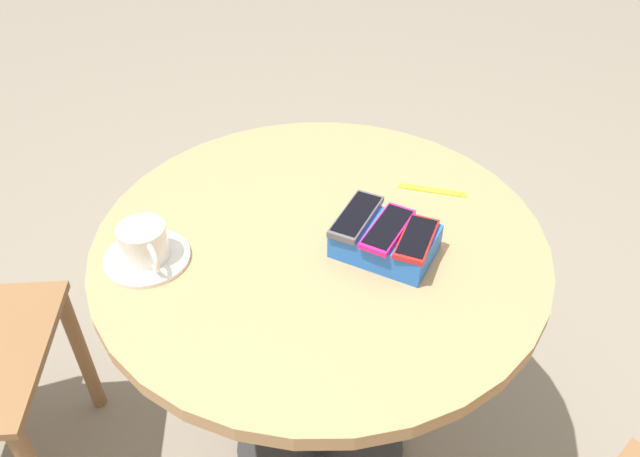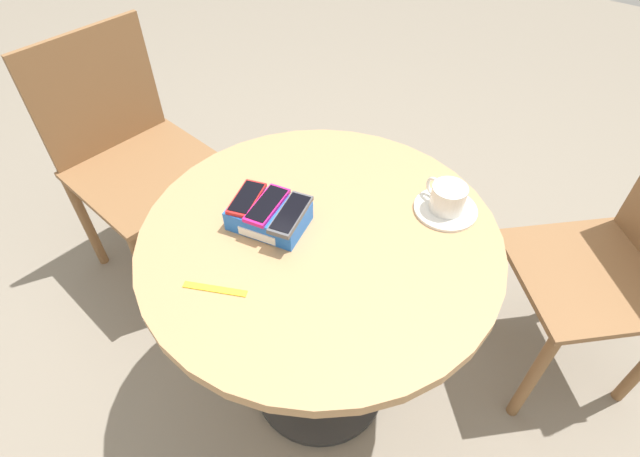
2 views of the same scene
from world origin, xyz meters
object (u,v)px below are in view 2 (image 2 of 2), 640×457
at_px(chair_near_window, 608,273).
at_px(phone_gray, 291,214).
at_px(saucer, 445,209).
at_px(lanyard_strap, 215,289).
at_px(chair_far_side, 136,159).
at_px(phone_magenta, 267,205).
at_px(coffee_cup, 447,197).
at_px(round_table, 320,274).
at_px(phone_box, 269,216).
at_px(phone_red, 247,198).

bearing_deg(chair_near_window, phone_gray, -138.04).
bearing_deg(chair_near_window, saucer, -141.27).
relative_size(lanyard_strap, chair_far_side, 0.16).
bearing_deg(chair_far_side, phone_magenta, -11.61).
distance_m(saucer, lanyard_strap, 0.58).
bearing_deg(coffee_cup, phone_gray, -133.19).
relative_size(round_table, coffee_cup, 7.54).
xyz_separation_m(lanyard_strap, chair_near_window, (0.71, 0.84, -0.28)).
bearing_deg(lanyard_strap, phone_magenta, 98.57).
distance_m(coffee_cup, chair_far_side, 1.13).
bearing_deg(lanyard_strap, saucer, 59.79).
height_order(round_table, phone_magenta, phone_magenta).
distance_m(lanyard_strap, chair_near_window, 1.13).
distance_m(coffee_cup, chair_near_window, 0.62).
relative_size(round_table, lanyard_strap, 6.13).
height_order(round_table, phone_box, phone_box).
height_order(round_table, saucer, saucer).
xyz_separation_m(saucer, coffee_cup, (-0.00, 0.00, 0.04)).
height_order(round_table, phone_gray, phone_gray).
bearing_deg(round_table, phone_gray, -151.17).
relative_size(phone_magenta, saucer, 0.92).
relative_size(phone_magenta, chair_far_side, 0.16).
xyz_separation_m(round_table, saucer, (0.20, 0.24, 0.15)).
bearing_deg(chair_far_side, coffee_cup, 6.73).
height_order(phone_box, chair_far_side, chair_far_side).
bearing_deg(round_table, phone_box, -161.30).
distance_m(round_table, phone_box, 0.21).
bearing_deg(phone_box, lanyard_strap, -82.27).
height_order(phone_red, phone_gray, phone_gray).
bearing_deg(chair_far_side, phone_red, -13.21).
distance_m(phone_gray, saucer, 0.38).
distance_m(phone_magenta, saucer, 0.43).
height_order(phone_magenta, chair_near_window, chair_near_window).
height_order(phone_magenta, saucer, phone_magenta).
relative_size(phone_box, coffee_cup, 1.72).
bearing_deg(phone_box, coffee_cup, 41.66).
distance_m(coffee_cup, lanyard_strap, 0.58).
bearing_deg(chair_far_side, phone_box, -11.67).
height_order(phone_red, lanyard_strap, phone_red).
height_order(phone_magenta, lanyard_strap, phone_magenta).
bearing_deg(saucer, phone_gray, -133.52).
relative_size(round_table, saucer, 5.53).
height_order(saucer, chair_near_window, chair_near_window).
height_order(phone_magenta, coffee_cup, coffee_cup).
bearing_deg(lanyard_strap, phone_gray, 82.31).
distance_m(phone_box, phone_magenta, 0.03).
height_order(coffee_cup, chair_near_window, chair_near_window).
relative_size(phone_gray, chair_near_window, 0.18).
bearing_deg(chair_far_side, phone_gray, -10.30).
distance_m(phone_box, phone_gray, 0.07).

